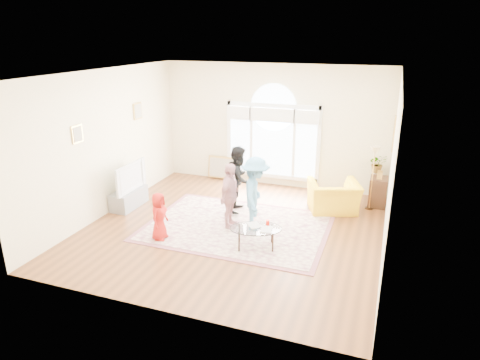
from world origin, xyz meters
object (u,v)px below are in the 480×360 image
(tv_console, at_px, (129,198))
(armchair, at_px, (333,197))
(area_rug, at_px, (237,227))
(coffee_table, at_px, (256,229))
(television, at_px, (127,177))

(tv_console, bearing_deg, armchair, 16.44)
(area_rug, distance_m, coffee_table, 1.06)
(area_rug, relative_size, tv_console, 3.60)
(area_rug, bearing_deg, television, 175.87)
(coffee_table, height_order, armchair, armchair)
(coffee_table, bearing_deg, armchair, 45.23)
(area_rug, relative_size, coffee_table, 3.15)
(tv_console, distance_m, coffee_table, 3.59)
(area_rug, bearing_deg, tv_console, 175.88)
(tv_console, height_order, coffee_table, coffee_table)
(area_rug, bearing_deg, coffee_table, -48.65)
(tv_console, bearing_deg, television, -0.00)
(television, relative_size, coffee_table, 1.00)
(television, height_order, armchair, television)
(armchair, bearing_deg, coffee_table, 43.13)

